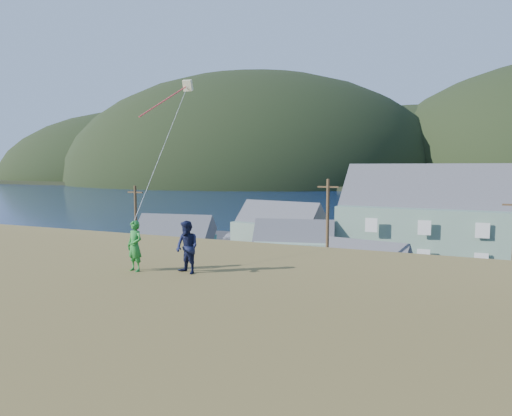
{
  "coord_description": "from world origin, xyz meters",
  "views": [
    {
      "loc": [
        8.89,
        -31.83,
        10.69
      ],
      "look_at": [
        0.51,
        -12.43,
        8.8
      ],
      "focal_mm": 32.0,
      "sensor_mm": 36.0,
      "label": 1
    }
  ],
  "objects_px": {
    "shed_teal": "(173,242)",
    "shed_palegreen_near": "(294,246)",
    "kite_flyer_green": "(135,246)",
    "shed_palegreen_far": "(278,227)",
    "kite_flyer_navy": "(187,247)",
    "wharf": "(349,232)",
    "shed_white": "(364,271)"
  },
  "relations": [
    {
      "from": "shed_white",
      "to": "kite_flyer_navy",
      "type": "relative_size",
      "value": 4.42
    },
    {
      "from": "kite_flyer_green",
      "to": "kite_flyer_navy",
      "type": "height_order",
      "value": "kite_flyer_navy"
    },
    {
      "from": "shed_palegreen_near",
      "to": "shed_white",
      "type": "distance_m",
      "value": 11.93
    },
    {
      "from": "kite_flyer_navy",
      "to": "kite_flyer_green",
      "type": "bearing_deg",
      "value": -148.65
    },
    {
      "from": "wharf",
      "to": "shed_palegreen_near",
      "type": "relative_size",
      "value": 2.75
    },
    {
      "from": "shed_palegreen_near",
      "to": "kite_flyer_navy",
      "type": "xyz_separation_m",
      "value": [
        7.36,
        -32.83,
        5.74
      ]
    },
    {
      "from": "kite_flyer_green",
      "to": "kite_flyer_navy",
      "type": "distance_m",
      "value": 1.84
    },
    {
      "from": "shed_palegreen_far",
      "to": "kite_flyer_navy",
      "type": "xyz_separation_m",
      "value": [
        12.69,
        -42.36,
        5.18
      ]
    },
    {
      "from": "shed_teal",
      "to": "shed_white",
      "type": "relative_size",
      "value": 1.2
    },
    {
      "from": "shed_palegreen_near",
      "to": "kite_flyer_green",
      "type": "height_order",
      "value": "kite_flyer_green"
    },
    {
      "from": "shed_palegreen_far",
      "to": "kite_flyer_navy",
      "type": "height_order",
      "value": "kite_flyer_navy"
    },
    {
      "from": "wharf",
      "to": "kite_flyer_navy",
      "type": "distance_m",
      "value": 60.03
    },
    {
      "from": "shed_teal",
      "to": "shed_palegreen_near",
      "type": "height_order",
      "value": "shed_teal"
    },
    {
      "from": "shed_palegreen_near",
      "to": "kite_flyer_green",
      "type": "relative_size",
      "value": 5.53
    },
    {
      "from": "shed_palegreen_near",
      "to": "shed_white",
      "type": "xyz_separation_m",
      "value": [
        8.83,
        -8.01,
        -0.18
      ]
    },
    {
      "from": "shed_palegreen_near",
      "to": "shed_white",
      "type": "height_order",
      "value": "shed_palegreen_near"
    },
    {
      "from": "wharf",
      "to": "shed_palegreen_near",
      "type": "distance_m",
      "value": 26.38
    },
    {
      "from": "kite_flyer_green",
      "to": "kite_flyer_navy",
      "type": "bearing_deg",
      "value": 24.38
    },
    {
      "from": "shed_white",
      "to": "kite_flyer_green",
      "type": "distance_m",
      "value": 26.11
    },
    {
      "from": "wharf",
      "to": "shed_palegreen_near",
      "type": "bearing_deg",
      "value": -90.91
    },
    {
      "from": "shed_white",
      "to": "shed_palegreen_far",
      "type": "height_order",
      "value": "shed_palegreen_far"
    },
    {
      "from": "shed_teal",
      "to": "kite_flyer_green",
      "type": "distance_m",
      "value": 34.95
    },
    {
      "from": "shed_palegreen_near",
      "to": "shed_palegreen_far",
      "type": "distance_m",
      "value": 10.94
    },
    {
      "from": "shed_palegreen_near",
      "to": "shed_palegreen_far",
      "type": "height_order",
      "value": "shed_palegreen_far"
    },
    {
      "from": "shed_white",
      "to": "shed_palegreen_far",
      "type": "xyz_separation_m",
      "value": [
        -14.17,
        17.54,
        0.74
      ]
    },
    {
      "from": "wharf",
      "to": "kite_flyer_green",
      "type": "distance_m",
      "value": 60.24
    },
    {
      "from": "shed_teal",
      "to": "kite_flyer_navy",
      "type": "xyz_separation_m",
      "value": [
        19.9,
        -28.97,
        5.58
      ]
    },
    {
      "from": "shed_white",
      "to": "wharf",
      "type": "bearing_deg",
      "value": 114.05
    },
    {
      "from": "shed_teal",
      "to": "kite_flyer_green",
      "type": "relative_size",
      "value": 5.4
    },
    {
      "from": "wharf",
      "to": "shed_palegreen_far",
      "type": "bearing_deg",
      "value": -108.92
    },
    {
      "from": "shed_palegreen_near",
      "to": "shed_palegreen_far",
      "type": "relative_size",
      "value": 0.77
    },
    {
      "from": "kite_flyer_navy",
      "to": "shed_teal",
      "type": "bearing_deg",
      "value": 143.31
    }
  ]
}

